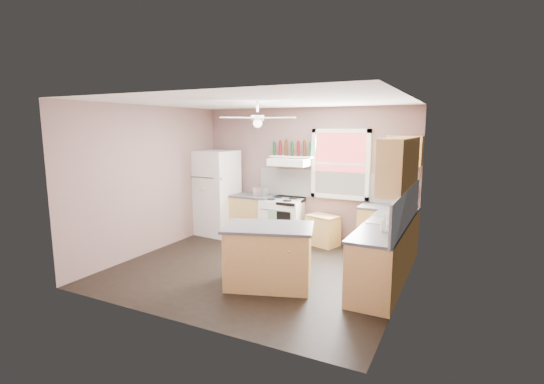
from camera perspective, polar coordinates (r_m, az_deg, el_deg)
The scene contains 32 objects.
floor at distance 6.61m, azimuth -1.97°, elevation -11.07°, with size 4.50×4.50×0.00m, color black.
ceiling at distance 6.21m, azimuth -2.12°, elevation 12.98°, with size 4.50×4.50×0.00m, color white.
wall_back at distance 8.09m, azimuth 4.84°, elevation 2.53°, with size 4.50×0.05×2.70m, color #785A56.
wall_right at distance 5.57m, azimuth 19.00°, elevation -1.06°, with size 0.05×4.00×2.70m, color #785A56.
wall_left at distance 7.61m, azimuth -17.26°, elevation 1.71°, with size 0.05×4.00×2.70m, color #785A56.
backsplash_back at distance 7.92m, azimuth 7.74°, elevation 1.05°, with size 2.90×0.03×0.55m, color white.
backsplash_right at distance 5.89m, azimuth 18.92°, elevation -2.23°, with size 0.03×2.60×0.55m, color white.
window_view at distance 7.78m, azimuth 9.90°, elevation 4.00°, with size 1.00×0.02×1.20m, color maroon.
window_frame at distance 7.75m, azimuth 9.84°, elevation 3.98°, with size 1.16×0.07×1.36m, color white.
refrigerator at distance 8.58m, azimuth -7.97°, elevation -0.12°, with size 0.77×0.75×1.82m, color white.
base_cabinet_left at distance 8.41m, azimuth -2.81°, elevation -3.55°, with size 0.90×0.60×0.86m, color tan.
counter_left at distance 8.32m, azimuth -2.84°, elevation -0.53°, with size 0.92×0.62×0.04m, color #404042.
toaster at distance 8.14m, azimuth -1.68°, elevation 0.04°, with size 0.28×0.16×0.18m, color silver.
stove at distance 8.10m, azimuth 1.47°, elevation -4.05°, with size 0.81×0.64×0.86m, color white.
range_hood at distance 7.90m, azimuth 2.57°, elevation 4.36°, with size 0.78×0.50×0.14m, color white.
bottle_shelf at distance 8.00m, azimuth 2.93°, elevation 5.13°, with size 0.90×0.26×0.03m, color white.
cart at distance 7.86m, azimuth 7.36°, elevation -5.51°, with size 0.60×0.40×0.60m, color tan.
base_cabinet_corner at distance 7.48m, azimuth 16.40°, elevation -5.57°, with size 1.00×0.60×0.86m, color tan.
base_cabinet_right at distance 6.12m, azimuth 15.87°, elevation -8.86°, with size 0.60×2.20×0.86m, color tan.
counter_corner at distance 7.38m, azimuth 16.56°, elevation -2.19°, with size 1.02×0.62×0.04m, color #404042.
counter_right at distance 6.00m, azimuth 15.97°, elevation -4.77°, with size 0.62×2.22×0.04m, color #404042.
sink at distance 6.19m, azimuth 16.33°, elevation -4.21°, with size 0.55×0.45×0.03m, color silver.
faucet at distance 6.15m, azimuth 17.83°, elevation -3.66°, with size 0.03×0.03×0.14m, color silver.
upper_cabinet_right at distance 6.03m, azimuth 18.02°, elevation 3.88°, with size 0.33×1.80×0.76m, color tan.
upper_cabinet_corner at distance 7.35m, azimuth 18.65°, elevation 5.69°, with size 0.60×0.33×0.52m, color tan.
paper_towel at distance 7.43m, azimuth 19.34°, elevation 0.64°, with size 0.12×0.12×0.26m, color white.
island at distance 5.83m, azimuth -0.47°, elevation -9.43°, with size 1.20×0.76×0.86m, color tan.
island_top at distance 5.70m, azimuth -0.48°, elevation -5.14°, with size 1.27×0.83×0.04m, color #404042.
ceiling_fan_hub at distance 6.20m, azimuth -2.10°, elevation 10.67°, with size 0.20×0.20×0.08m, color white.
soap_bottle at distance 5.58m, azimuth 15.90°, elevation -4.34°, with size 0.09×0.09×0.24m, color silver.
red_caddy at distance 6.67m, azimuth 17.67°, elevation -2.82°, with size 0.18×0.12×0.10m, color #B31A0F.
wine_bottles at distance 7.99m, azimuth 2.94°, elevation 6.27°, with size 0.86×0.06×0.31m.
Camera 1 is at (2.97, -5.44, 2.31)m, focal length 26.00 mm.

